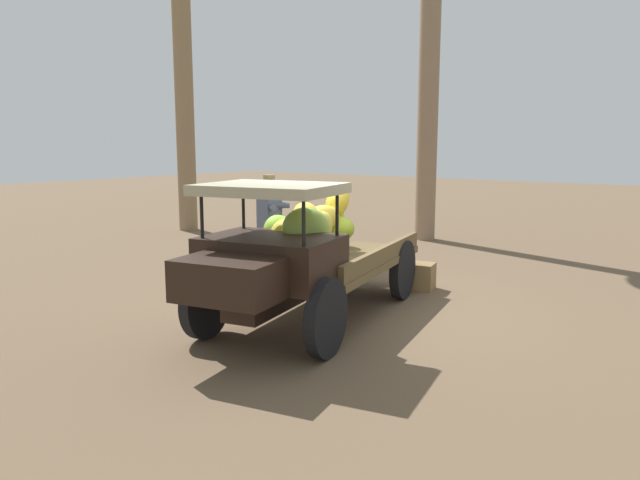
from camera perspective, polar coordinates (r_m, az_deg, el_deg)
name	(u,v)px	position (r m, az deg, el deg)	size (l,w,h in m)	color
ground_plane	(345,310)	(8.65, 2.38, -6.59)	(60.00, 60.00, 0.00)	brown
truck	(300,252)	(7.80, -1.93, -1.17)	(4.64, 2.48, 1.89)	black
farmer	(270,221)	(10.22, -4.76, 1.78)	(0.53, 0.47, 1.82)	#B1AE99
wooden_crate	(417,276)	(9.93, 9.14, -3.37)	(0.55, 0.40, 0.42)	olive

